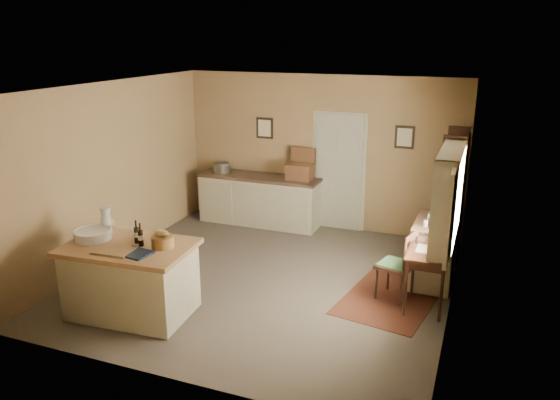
{
  "coord_description": "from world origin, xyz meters",
  "views": [
    {
      "loc": [
        2.74,
        -6.54,
        3.37
      ],
      "look_at": [
        0.14,
        0.18,
        1.15
      ],
      "focal_mm": 35.0,
      "sensor_mm": 36.0,
      "label": 1
    }
  ],
  "objects_px": {
    "right_cabinet": "(434,251)",
    "shelving_unit": "(455,195)",
    "desk_chair": "(395,266)",
    "writing_desk": "(429,257)",
    "sideboard": "(260,198)",
    "work_island": "(130,277)"
  },
  "relations": [
    {
      "from": "sideboard",
      "to": "writing_desk",
      "type": "height_order",
      "value": "sideboard"
    },
    {
      "from": "shelving_unit",
      "to": "sideboard",
      "type": "bearing_deg",
      "value": 174.64
    },
    {
      "from": "work_island",
      "to": "sideboard",
      "type": "height_order",
      "value": "work_island"
    },
    {
      "from": "desk_chair",
      "to": "work_island",
      "type": "bearing_deg",
      "value": -135.9
    },
    {
      "from": "sideboard",
      "to": "shelving_unit",
      "type": "xyz_separation_m",
      "value": [
        3.38,
        -0.32,
        0.51
      ]
    },
    {
      "from": "work_island",
      "to": "right_cabinet",
      "type": "relative_size",
      "value": 1.6
    },
    {
      "from": "desk_chair",
      "to": "writing_desk",
      "type": "bearing_deg",
      "value": 9.29
    },
    {
      "from": "shelving_unit",
      "to": "right_cabinet",
      "type": "bearing_deg",
      "value": -97.99
    },
    {
      "from": "writing_desk",
      "to": "desk_chair",
      "type": "xyz_separation_m",
      "value": [
        -0.41,
        0.05,
        -0.2
      ]
    },
    {
      "from": "writing_desk",
      "to": "shelving_unit",
      "type": "distance_m",
      "value": 1.87
    },
    {
      "from": "sideboard",
      "to": "shelving_unit",
      "type": "distance_m",
      "value": 3.43
    },
    {
      "from": "work_island",
      "to": "sideboard",
      "type": "xyz_separation_m",
      "value": [
        0.17,
        3.68,
        -0.0
      ]
    },
    {
      "from": "writing_desk",
      "to": "right_cabinet",
      "type": "height_order",
      "value": "right_cabinet"
    },
    {
      "from": "work_island",
      "to": "shelving_unit",
      "type": "xyz_separation_m",
      "value": [
        3.55,
        3.36,
        0.51
      ]
    },
    {
      "from": "work_island",
      "to": "desk_chair",
      "type": "xyz_separation_m",
      "value": [
        2.99,
        1.58,
        -0.02
      ]
    },
    {
      "from": "desk_chair",
      "to": "right_cabinet",
      "type": "distance_m",
      "value": 0.81
    },
    {
      "from": "desk_chair",
      "to": "shelving_unit",
      "type": "distance_m",
      "value": 1.95
    },
    {
      "from": "sideboard",
      "to": "writing_desk",
      "type": "distance_m",
      "value": 3.89
    },
    {
      "from": "work_island",
      "to": "shelving_unit",
      "type": "relative_size",
      "value": 0.81
    },
    {
      "from": "work_island",
      "to": "desk_chair",
      "type": "bearing_deg",
      "value": 23.97
    },
    {
      "from": "writing_desk",
      "to": "right_cabinet",
      "type": "bearing_deg",
      "value": 90.01
    },
    {
      "from": "right_cabinet",
      "to": "shelving_unit",
      "type": "relative_size",
      "value": 0.51
    }
  ]
}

